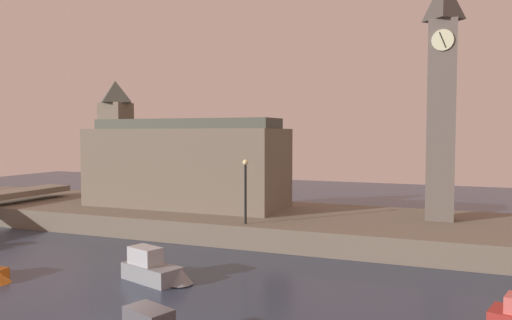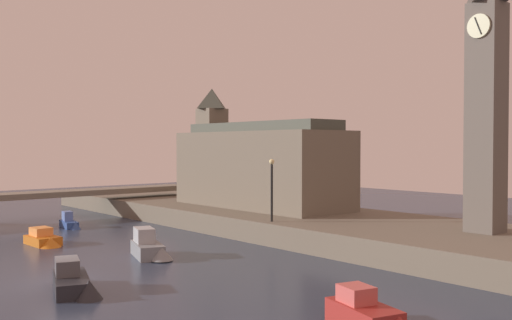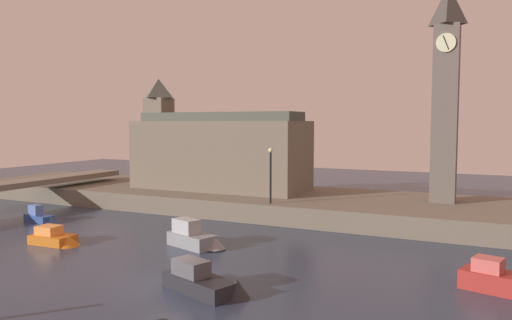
{
  "view_description": "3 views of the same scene",
  "coord_description": "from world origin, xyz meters",
  "px_view_note": "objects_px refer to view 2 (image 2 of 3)",
  "views": [
    {
      "loc": [
        11.1,
        -14.46,
        7.41
      ],
      "look_at": [
        -1.0,
        15.8,
        5.62
      ],
      "focal_mm": 34.87,
      "sensor_mm": 36.0,
      "label": 1
    },
    {
      "loc": [
        26.87,
        -10.73,
        6.6
      ],
      "look_at": [
        -4.33,
        16.07,
        5.55
      ],
      "focal_mm": 40.15,
      "sensor_mm": 36.0,
      "label": 2
    },
    {
      "loc": [
        13.55,
        -18.66,
        7.58
      ],
      "look_at": [
        -3.16,
        16.08,
        4.64
      ],
      "focal_mm": 34.54,
      "sensor_mm": 36.0,
      "label": 3
    }
  ],
  "objects_px": {
    "boat_cruiser_grey": "(150,247)",
    "boat_dinghy_red": "(370,315)",
    "boat_patrol_orange": "(45,239)",
    "parliament_hall": "(257,165)",
    "streetlamp": "(272,183)",
    "boat_tour_blue": "(70,223)",
    "clock_tower": "(486,89)",
    "boat_barge_dark": "(75,282)"
  },
  "relations": [
    {
      "from": "clock_tower",
      "to": "streetlamp",
      "type": "relative_size",
      "value": 3.89
    },
    {
      "from": "clock_tower",
      "to": "streetlamp",
      "type": "height_order",
      "value": "clock_tower"
    },
    {
      "from": "boat_cruiser_grey",
      "to": "boat_barge_dark",
      "type": "xyz_separation_m",
      "value": [
        4.87,
        -6.64,
        -0.12
      ]
    },
    {
      "from": "boat_patrol_orange",
      "to": "boat_barge_dark",
      "type": "bearing_deg",
      "value": -15.01
    },
    {
      "from": "boat_barge_dark",
      "to": "boat_patrol_orange",
      "type": "relative_size",
      "value": 1.38
    },
    {
      "from": "boat_tour_blue",
      "to": "boat_barge_dark",
      "type": "bearing_deg",
      "value": -22.07
    },
    {
      "from": "boat_dinghy_red",
      "to": "boat_patrol_orange",
      "type": "relative_size",
      "value": 1.14
    },
    {
      "from": "clock_tower",
      "to": "boat_cruiser_grey",
      "type": "relative_size",
      "value": 3.92
    },
    {
      "from": "streetlamp",
      "to": "boat_tour_blue",
      "type": "relative_size",
      "value": 1.35
    },
    {
      "from": "parliament_hall",
      "to": "boat_tour_blue",
      "type": "relative_size",
      "value": 5.17
    },
    {
      "from": "boat_dinghy_red",
      "to": "boat_barge_dark",
      "type": "height_order",
      "value": "boat_dinghy_red"
    },
    {
      "from": "boat_cruiser_grey",
      "to": "boat_dinghy_red",
      "type": "distance_m",
      "value": 16.78
    },
    {
      "from": "boat_dinghy_red",
      "to": "clock_tower",
      "type": "bearing_deg",
      "value": 104.02
    },
    {
      "from": "boat_tour_blue",
      "to": "streetlamp",
      "type": "bearing_deg",
      "value": 24.54
    },
    {
      "from": "clock_tower",
      "to": "boat_dinghy_red",
      "type": "bearing_deg",
      "value": -75.98
    },
    {
      "from": "parliament_hall",
      "to": "boat_barge_dark",
      "type": "distance_m",
      "value": 24.4
    },
    {
      "from": "boat_tour_blue",
      "to": "boat_barge_dark",
      "type": "distance_m",
      "value": 21.23
    },
    {
      "from": "parliament_hall",
      "to": "boat_tour_blue",
      "type": "distance_m",
      "value": 15.85
    },
    {
      "from": "clock_tower",
      "to": "boat_barge_dark",
      "type": "height_order",
      "value": "clock_tower"
    },
    {
      "from": "boat_tour_blue",
      "to": "boat_patrol_orange",
      "type": "relative_size",
      "value": 0.91
    },
    {
      "from": "parliament_hall",
      "to": "boat_barge_dark",
      "type": "relative_size",
      "value": 3.4
    },
    {
      "from": "parliament_hall",
      "to": "boat_barge_dark",
      "type": "xyz_separation_m",
      "value": [
        11.75,
        -20.91,
        -4.5
      ]
    },
    {
      "from": "boat_tour_blue",
      "to": "clock_tower",
      "type": "bearing_deg",
      "value": 26.3
    },
    {
      "from": "streetlamp",
      "to": "boat_dinghy_red",
      "type": "xyz_separation_m",
      "value": [
        15.59,
        -9.42,
        -3.55
      ]
    },
    {
      "from": "boat_dinghy_red",
      "to": "boat_patrol_orange",
      "type": "bearing_deg",
      "value": -174.62
    },
    {
      "from": "streetlamp",
      "to": "boat_dinghy_red",
      "type": "relative_size",
      "value": 1.08
    },
    {
      "from": "parliament_hall",
      "to": "boat_patrol_orange",
      "type": "distance_m",
      "value": 18.05
    },
    {
      "from": "parliament_hall",
      "to": "streetlamp",
      "type": "height_order",
      "value": "parliament_hall"
    },
    {
      "from": "clock_tower",
      "to": "boat_patrol_orange",
      "type": "relative_size",
      "value": 4.79
    },
    {
      "from": "parliament_hall",
      "to": "boat_tour_blue",
      "type": "bearing_deg",
      "value": -121.5
    },
    {
      "from": "clock_tower",
      "to": "boat_patrol_orange",
      "type": "bearing_deg",
      "value": -139.21
    },
    {
      "from": "streetlamp",
      "to": "boat_patrol_orange",
      "type": "height_order",
      "value": "streetlamp"
    },
    {
      "from": "boat_dinghy_red",
      "to": "boat_cruiser_grey",
      "type": "bearing_deg",
      "value": 177.31
    },
    {
      "from": "boat_barge_dark",
      "to": "boat_patrol_orange",
      "type": "xyz_separation_m",
      "value": [
        -13.06,
        3.5,
        -0.09
      ]
    },
    {
      "from": "boat_cruiser_grey",
      "to": "boat_tour_blue",
      "type": "height_order",
      "value": "boat_cruiser_grey"
    },
    {
      "from": "streetlamp",
      "to": "boat_dinghy_red",
      "type": "distance_m",
      "value": 18.55
    },
    {
      "from": "boat_patrol_orange",
      "to": "parliament_hall",
      "type": "bearing_deg",
      "value": 85.7
    },
    {
      "from": "clock_tower",
      "to": "boat_tour_blue",
      "type": "bearing_deg",
      "value": -153.7
    },
    {
      "from": "streetlamp",
      "to": "boat_barge_dark",
      "type": "xyz_separation_m",
      "value": [
        3.7,
        -15.27,
        -3.6
      ]
    },
    {
      "from": "streetlamp",
      "to": "boat_patrol_orange",
      "type": "bearing_deg",
      "value": -128.49
    },
    {
      "from": "boat_tour_blue",
      "to": "boat_barge_dark",
      "type": "relative_size",
      "value": 0.66
    },
    {
      "from": "streetlamp",
      "to": "boat_cruiser_grey",
      "type": "bearing_deg",
      "value": -97.74
    }
  ]
}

